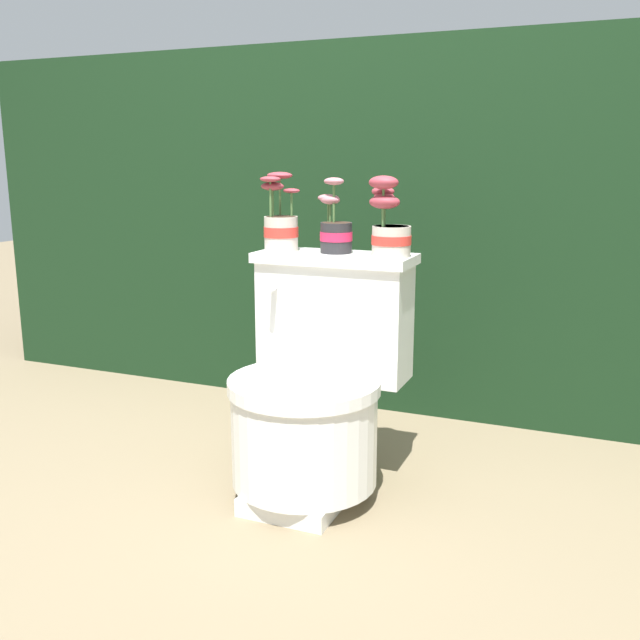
# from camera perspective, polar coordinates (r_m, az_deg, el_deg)

# --- Properties ---
(ground_plane) EXTENTS (12.00, 12.00, 0.00)m
(ground_plane) POSITION_cam_1_polar(r_m,az_deg,el_deg) (2.16, -2.91, -13.94)
(ground_plane) COLOR #75664C
(hedge_backdrop) EXTENTS (3.62, 0.69, 1.40)m
(hedge_backdrop) POSITION_cam_1_polar(r_m,az_deg,el_deg) (3.04, 6.54, 7.57)
(hedge_backdrop) COLOR black
(hedge_backdrop) RESTS_ON ground
(toilet) EXTENTS (0.48, 0.55, 0.69)m
(toilet) POSITION_cam_1_polar(r_m,az_deg,el_deg) (2.11, -0.39, -5.77)
(toilet) COLOR white
(toilet) RESTS_ON ground
(potted_plant_left) EXTENTS (0.12, 0.12, 0.24)m
(potted_plant_left) POSITION_cam_1_polar(r_m,az_deg,el_deg) (2.23, -3.19, 7.66)
(potted_plant_left) COLOR beige
(potted_plant_left) RESTS_ON toilet
(potted_plant_midleft) EXTENTS (0.12, 0.10, 0.22)m
(potted_plant_midleft) POSITION_cam_1_polar(r_m,az_deg,el_deg) (2.17, 1.24, 7.22)
(potted_plant_midleft) COLOR #262628
(potted_plant_midleft) RESTS_ON toilet
(potted_plant_middle) EXTENTS (0.13, 0.12, 0.23)m
(potted_plant_middle) POSITION_cam_1_polar(r_m,az_deg,el_deg) (2.08, 5.57, 7.38)
(potted_plant_middle) COLOR beige
(potted_plant_middle) RESTS_ON toilet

